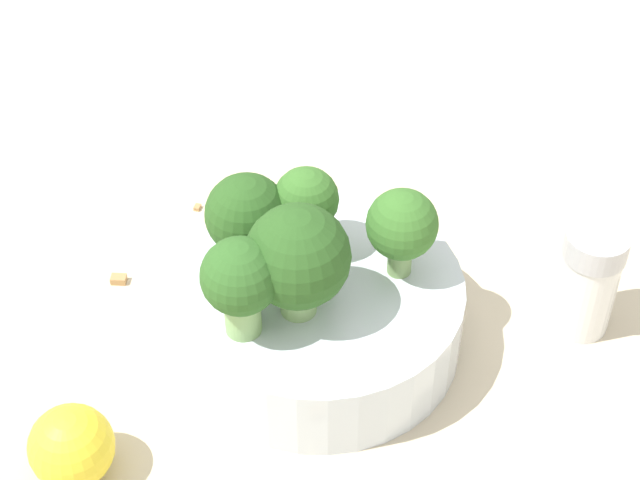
% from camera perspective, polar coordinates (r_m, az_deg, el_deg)
% --- Properties ---
extents(ground_plane, '(3.00, 3.00, 0.00)m').
position_cam_1_polar(ground_plane, '(0.61, 0.00, -5.39)').
color(ground_plane, beige).
extents(bowl, '(0.16, 0.16, 0.05)m').
position_cam_1_polar(bowl, '(0.60, 0.00, -3.94)').
color(bowl, silver).
rests_on(bowl, ground_plane).
extents(broccoli_floret_0, '(0.04, 0.04, 0.05)m').
position_cam_1_polar(broccoli_floret_0, '(0.57, 4.34, 0.83)').
color(broccoli_floret_0, '#7A9E5B').
rests_on(broccoli_floret_0, bowl).
extents(broccoli_floret_1, '(0.06, 0.06, 0.07)m').
position_cam_1_polar(broccoli_floret_1, '(0.54, -1.20, -1.00)').
color(broccoli_floret_1, '#8EB770').
rests_on(broccoli_floret_1, bowl).
extents(broccoli_floret_2, '(0.04, 0.04, 0.05)m').
position_cam_1_polar(broccoli_floret_2, '(0.58, -0.74, 1.93)').
color(broccoli_floret_2, '#84AD66').
rests_on(broccoli_floret_2, bowl).
extents(broccoli_floret_3, '(0.05, 0.05, 0.05)m').
position_cam_1_polar(broccoli_floret_3, '(0.58, -3.93, 1.32)').
color(broccoli_floret_3, '#84AD66').
rests_on(broccoli_floret_3, bowl).
extents(broccoli_floret_4, '(0.04, 0.04, 0.06)m').
position_cam_1_polar(broccoli_floret_4, '(0.54, -4.27, -2.20)').
color(broccoli_floret_4, '#84AD66').
rests_on(broccoli_floret_4, bowl).
extents(pepper_shaker, '(0.04, 0.04, 0.07)m').
position_cam_1_polar(pepper_shaker, '(0.62, 14.11, -2.07)').
color(pepper_shaker, silver).
rests_on(pepper_shaker, ground_plane).
extents(lemon_wedge, '(0.04, 0.04, 0.04)m').
position_cam_1_polar(lemon_wedge, '(0.56, -13.12, -10.68)').
color(lemon_wedge, yellow).
rests_on(lemon_wedge, ground_plane).
extents(almond_crumb_0, '(0.01, 0.01, 0.01)m').
position_cam_1_polar(almond_crumb_0, '(0.70, -6.56, 1.82)').
color(almond_crumb_0, '#AD7F4C').
rests_on(almond_crumb_0, ground_plane).
extents(almond_crumb_2, '(0.01, 0.01, 0.01)m').
position_cam_1_polar(almond_crumb_2, '(0.66, -10.71, -1.93)').
color(almond_crumb_2, '#AD7F4C').
rests_on(almond_crumb_2, ground_plane).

